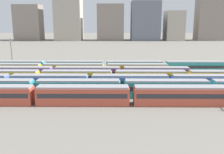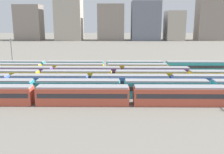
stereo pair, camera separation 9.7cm
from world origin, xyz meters
name	(u,v)px [view 2 (the right image)]	position (x,y,z in m)	size (l,w,h in m)	color
ground_plane	(16,84)	(0.00, 15.60, 0.00)	(600.00, 600.00, 0.00)	slate
train_track_1	(122,88)	(27.21, 5.20, 1.90)	(74.70, 3.06, 3.75)	teal
train_track_2	(130,82)	(29.13, 10.40, 1.90)	(93.60, 3.06, 3.75)	#4C70BC
train_track_3	(150,78)	(34.74, 15.60, 1.90)	(93.60, 3.06, 3.75)	yellow
train_track_4	(88,73)	(18.13, 20.80, 1.90)	(55.80, 3.06, 3.75)	#6B429E
train_track_5	(74,70)	(13.35, 26.00, 1.90)	(55.80, 3.06, 3.75)	yellow
train_track_6	(105,67)	(22.52, 31.20, 1.90)	(74.70, 3.06, 3.75)	teal
catenary_pole_1	(12,53)	(-8.10, 34.14, 5.85)	(0.24, 3.20, 10.60)	#4C4C51
distant_building_0	(29,23)	(-48.89, 173.91, 14.97)	(22.21, 16.10, 29.93)	gray
distant_building_1	(69,19)	(-13.93, 173.91, 18.47)	(22.31, 21.64, 36.94)	#B2A899
distant_building_2	(111,22)	(22.19, 173.91, 15.20)	(22.52, 16.85, 30.40)	gray
distant_building_3	(146,21)	(52.15, 173.91, 16.42)	(24.24, 19.71, 32.84)	slate
distant_building_4	(174,26)	(76.99, 173.91, 12.44)	(15.11, 20.56, 24.88)	#B2A899
distant_building_5	(211,16)	(108.33, 173.91, 20.43)	(24.18, 15.03, 40.85)	gray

